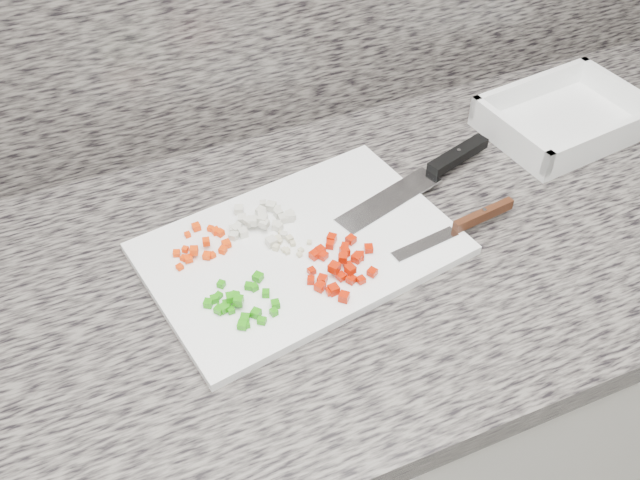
{
  "coord_description": "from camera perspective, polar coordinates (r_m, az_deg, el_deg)",
  "views": [
    {
      "loc": [
        -0.24,
        0.82,
        1.59
      ],
      "look_at": [
        0.03,
        1.43,
        0.93
      ],
      "focal_mm": 40.0,
      "sensor_mm": 36.0,
      "label": 1
    }
  ],
  "objects": [
    {
      "name": "garlic_pile",
      "position": [
        0.96,
        -2.8,
        -0.26
      ],
      "size": [
        0.05,
        0.06,
        0.01
      ],
      "color": "beige",
      "rests_on": "cutting_board"
    },
    {
      "name": "countertop",
      "position": [
        0.98,
        -1.54,
        -2.47
      ],
      "size": [
        3.96,
        0.64,
        0.04
      ],
      "primitive_type": "cube",
      "color": "#625D57",
      "rests_on": "cabinet"
    },
    {
      "name": "paring_knife",
      "position": [
        1.01,
        11.83,
        1.41
      ],
      "size": [
        0.2,
        0.04,
        0.02
      ],
      "rotation": [
        0.0,
        0.0,
        0.13
      ],
      "color": "silver",
      "rests_on": "cutting_board"
    },
    {
      "name": "tray",
      "position": [
        1.25,
        18.96,
        9.07
      ],
      "size": [
        0.27,
        0.21,
        0.05
      ],
      "rotation": [
        0.0,
        0.0,
        0.12
      ],
      "color": "white",
      "rests_on": "countertop"
    },
    {
      "name": "onion_pile",
      "position": [
        0.99,
        -4.65,
        1.54
      ],
      "size": [
        0.1,
        0.1,
        0.02
      ],
      "color": "beige",
      "rests_on": "cutting_board"
    },
    {
      "name": "chef_knife",
      "position": [
        1.09,
        9.21,
        5.56
      ],
      "size": [
        0.29,
        0.12,
        0.02
      ],
      "rotation": [
        0.0,
        0.0,
        0.3
      ],
      "color": "silver",
      "rests_on": "cutting_board"
    },
    {
      "name": "carrot_pile",
      "position": [
        0.97,
        -9.33,
        -0.39
      ],
      "size": [
        0.08,
        0.07,
        0.02
      ],
      "color": "#EA3905",
      "rests_on": "cutting_board"
    },
    {
      "name": "red_pepper_pile",
      "position": [
        0.93,
        1.62,
        -1.97
      ],
      "size": [
        0.11,
        0.12,
        0.02
      ],
      "color": "#B41902",
      "rests_on": "cutting_board"
    },
    {
      "name": "cutting_board",
      "position": [
        0.97,
        -1.56,
        -0.7
      ],
      "size": [
        0.45,
        0.34,
        0.01
      ],
      "primitive_type": "cube",
      "rotation": [
        0.0,
        0.0,
        0.17
      ],
      "color": "white",
      "rests_on": "countertop"
    },
    {
      "name": "green_pepper_pile",
      "position": [
        0.89,
        -6.35,
        -5.03
      ],
      "size": [
        0.09,
        0.09,
        0.02
      ],
      "color": "#228D0C",
      "rests_on": "cutting_board"
    },
    {
      "name": "cabinet",
      "position": [
        1.34,
        -1.16,
        -15.75
      ],
      "size": [
        3.92,
        0.62,
        0.86
      ],
      "primitive_type": "cube",
      "color": "silver",
      "rests_on": "ground"
    }
  ]
}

